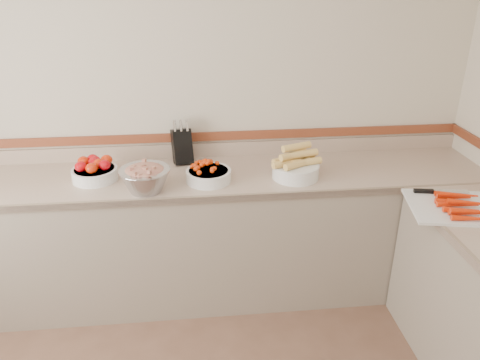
{
  "coord_description": "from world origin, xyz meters",
  "views": [
    {
      "loc": [
        0.09,
        -1.09,
        2.13
      ],
      "look_at": [
        0.35,
        1.35,
        1.0
      ],
      "focal_mm": 35.0,
      "sensor_mm": 36.0,
      "label": 1
    }
  ],
  "objects": [
    {
      "name": "corn_bowl",
      "position": [
        0.73,
        1.57,
        0.97
      ],
      "size": [
        0.33,
        0.3,
        0.22
      ],
      "color": "white",
      "rests_on": "counter_back"
    },
    {
      "name": "tomato_bowl",
      "position": [
        -0.53,
        1.67,
        0.96
      ],
      "size": [
        0.28,
        0.28,
        0.14
      ],
      "color": "white",
      "rests_on": "counter_back"
    },
    {
      "name": "knife_block",
      "position": [
        0.01,
        1.9,
        1.02
      ],
      "size": [
        0.16,
        0.18,
        0.31
      ],
      "color": "black",
      "rests_on": "counter_back"
    },
    {
      "name": "cutting_board",
      "position": [
        1.53,
        1.05,
        0.92
      ],
      "size": [
        0.59,
        0.5,
        0.07
      ],
      "color": "white",
      "rests_on": "counter_right"
    },
    {
      "name": "cherry_tomato_bowl",
      "position": [
        0.18,
        1.57,
        0.95
      ],
      "size": [
        0.28,
        0.28,
        0.15
      ],
      "color": "white",
      "rests_on": "counter_back"
    },
    {
      "name": "counter_back",
      "position": [
        0.0,
        1.68,
        0.45
      ],
      "size": [
        4.0,
        0.65,
        1.08
      ],
      "color": "tan",
      "rests_on": "ground_plane"
    },
    {
      "name": "rhubarb_bowl",
      "position": [
        -0.2,
        1.47,
        0.99
      ],
      "size": [
        0.3,
        0.3,
        0.17
      ],
      "color": "#B2B2BA",
      "rests_on": "counter_back"
    },
    {
      "name": "back_wall",
      "position": [
        0.0,
        2.0,
        1.3
      ],
      "size": [
        4.0,
        0.0,
        4.0
      ],
      "primitive_type": "plane",
      "rotation": [
        1.57,
        0.0,
        0.0
      ],
      "color": "beige",
      "rests_on": "ground_plane"
    }
  ]
}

